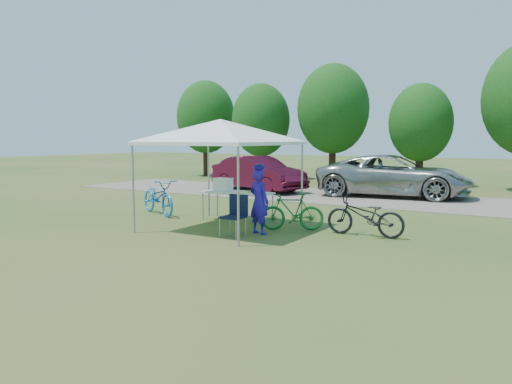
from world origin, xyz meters
TOP-DOWN VIEW (x-y plane):
  - ground at (0.00, 0.00)m, footprint 100.00×100.00m
  - gravel_strip at (0.00, 8.00)m, footprint 24.00×5.00m
  - canopy at (0.00, 0.00)m, footprint 4.53×4.53m
  - treeline at (-0.29, 14.05)m, footprint 24.89×4.28m
  - folding_table at (-0.33, 1.23)m, footprint 1.95×0.81m
  - folding_chair at (0.82, -0.58)m, footprint 0.50×0.52m
  - cooler at (-0.80, 1.23)m, footprint 0.49×0.33m
  - ice_cream_cup at (0.08, 1.18)m, footprint 0.08×0.08m
  - cyclist at (1.15, -0.08)m, footprint 0.63×0.49m
  - bike_blue at (-2.96, 0.96)m, footprint 2.11×1.45m
  - bike_green at (1.60, 0.76)m, footprint 1.57×1.11m
  - bike_dark at (3.39, 0.94)m, footprint 1.85×0.67m
  - minivan at (1.73, 9.08)m, footprint 6.06×3.37m
  - sedan at (-3.79, 8.09)m, footprint 4.73×2.70m

SIDE VIEW (x-z plane):
  - ground at x=0.00m, z-range 0.00..0.00m
  - gravel_strip at x=0.00m, z-range 0.00..0.02m
  - bike_green at x=1.60m, z-range 0.00..0.93m
  - bike_dark at x=3.39m, z-range 0.00..0.96m
  - bike_blue at x=-2.96m, z-range 0.00..1.05m
  - folding_chair at x=0.82m, z-range 0.09..1.05m
  - sedan at x=-3.79m, z-range 0.02..1.50m
  - folding_table at x=-0.33m, z-range 0.36..1.16m
  - cyclist at x=1.15m, z-range 0.00..1.55m
  - minivan at x=1.73m, z-range 0.02..1.62m
  - ice_cream_cup at x=0.08m, z-range 0.80..0.86m
  - cooler at x=-0.80m, z-range 0.80..1.16m
  - canopy at x=0.00m, z-range 1.15..4.15m
  - treeline at x=-0.29m, z-range 0.38..6.68m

